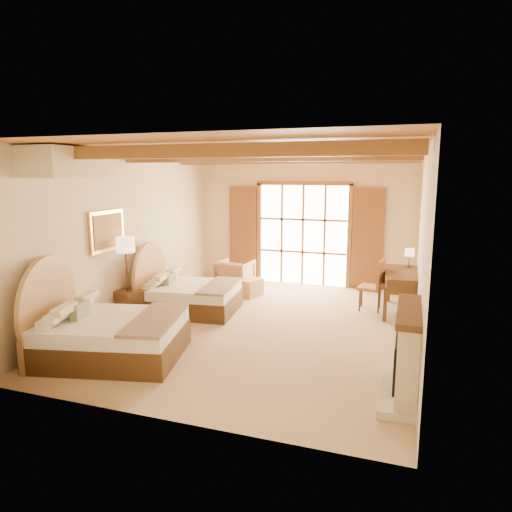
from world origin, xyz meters
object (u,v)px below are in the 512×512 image
at_px(nightstand, 130,305).
at_px(bed_far, 184,293).
at_px(armchair, 235,275).
at_px(bed_near, 103,331).
at_px(desk, 402,291).

bearing_deg(nightstand, bed_far, 66.77).
bearing_deg(bed_far, armchair, 72.41).
relative_size(bed_near, armchair, 2.96).
bearing_deg(bed_near, bed_far, 75.74).
bearing_deg(nightstand, bed_near, -50.90).
relative_size(bed_far, desk, 1.26).
height_order(nightstand, armchair, armchair).
xyz_separation_m(bed_near, desk, (4.29, 3.88, 0.04)).
xyz_separation_m(bed_far, armchair, (0.37, 1.91, -0.00)).
distance_m(nightstand, desk, 5.41).
height_order(bed_near, desk, bed_near).
height_order(bed_near, armchair, bed_near).
xyz_separation_m(nightstand, armchair, (1.09, 2.74, 0.08)).
relative_size(nightstand, desk, 0.36).
xyz_separation_m(bed_far, desk, (4.23, 1.34, 0.08)).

